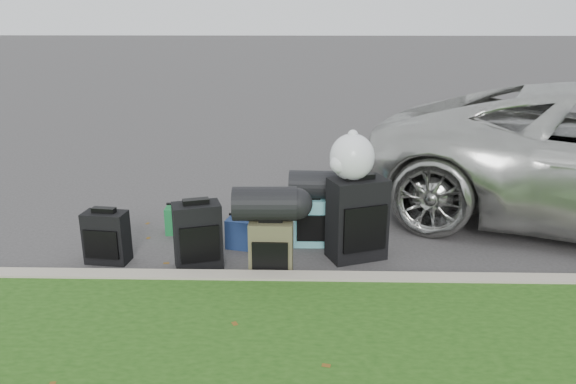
{
  "coord_description": "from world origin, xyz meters",
  "views": [
    {
      "loc": [
        0.04,
        -5.59,
        2.4
      ],
      "look_at": [
        -0.1,
        0.2,
        0.55
      ],
      "focal_mm": 35.0,
      "sensor_mm": 36.0,
      "label": 1
    }
  ],
  "objects_px": {
    "suitcase_small_black": "(107,237)",
    "suitcase_large_black_left": "(198,236)",
    "tote_navy": "(242,233)",
    "suitcase_large_black_right": "(357,219)",
    "tote_green": "(178,220)",
    "suitcase_teal": "(311,222)",
    "suitcase_olive": "(271,249)"
  },
  "relations": [
    {
      "from": "tote_navy",
      "to": "suitcase_teal",
      "type": "bearing_deg",
      "value": 19.82
    },
    {
      "from": "suitcase_large_black_right",
      "to": "tote_green",
      "type": "xyz_separation_m",
      "value": [
        -1.96,
        0.63,
        -0.27
      ]
    },
    {
      "from": "suitcase_olive",
      "to": "suitcase_large_black_right",
      "type": "relative_size",
      "value": 0.66
    },
    {
      "from": "tote_green",
      "to": "suitcase_olive",
      "type": "bearing_deg",
      "value": -46.04
    },
    {
      "from": "suitcase_teal",
      "to": "tote_green",
      "type": "xyz_separation_m",
      "value": [
        -1.5,
        0.31,
        -0.11
      ]
    },
    {
      "from": "suitcase_large_black_left",
      "to": "suitcase_olive",
      "type": "xyz_separation_m",
      "value": [
        0.73,
        -0.2,
        -0.05
      ]
    },
    {
      "from": "suitcase_teal",
      "to": "suitcase_large_black_right",
      "type": "relative_size",
      "value": 0.62
    },
    {
      "from": "tote_green",
      "to": "suitcase_large_black_left",
      "type": "bearing_deg",
      "value": -68.2
    },
    {
      "from": "suitcase_olive",
      "to": "tote_green",
      "type": "height_order",
      "value": "suitcase_olive"
    },
    {
      "from": "suitcase_teal",
      "to": "suitcase_olive",
      "type": "bearing_deg",
      "value": -116.58
    },
    {
      "from": "suitcase_small_black",
      "to": "suitcase_large_black_left",
      "type": "height_order",
      "value": "suitcase_large_black_left"
    },
    {
      "from": "suitcase_large_black_left",
      "to": "suitcase_teal",
      "type": "distance_m",
      "value": 1.26
    },
    {
      "from": "suitcase_olive",
      "to": "suitcase_large_black_right",
      "type": "bearing_deg",
      "value": 29.51
    },
    {
      "from": "suitcase_olive",
      "to": "tote_green",
      "type": "xyz_separation_m",
      "value": [
        -1.12,
        1.09,
        -0.12
      ]
    },
    {
      "from": "suitcase_olive",
      "to": "suitcase_large_black_right",
      "type": "xyz_separation_m",
      "value": [
        0.85,
        0.46,
        0.14
      ]
    },
    {
      "from": "suitcase_large_black_left",
      "to": "tote_navy",
      "type": "relative_size",
      "value": 2.04
    },
    {
      "from": "suitcase_large_black_right",
      "to": "tote_navy",
      "type": "distance_m",
      "value": 1.25
    },
    {
      "from": "suitcase_teal",
      "to": "tote_green",
      "type": "height_order",
      "value": "suitcase_teal"
    },
    {
      "from": "suitcase_large_black_left",
      "to": "tote_navy",
      "type": "distance_m",
      "value": 0.65
    },
    {
      "from": "suitcase_large_black_left",
      "to": "suitcase_teal",
      "type": "height_order",
      "value": "suitcase_large_black_left"
    },
    {
      "from": "tote_green",
      "to": "suitcase_small_black",
      "type": "bearing_deg",
      "value": -126.29
    },
    {
      "from": "suitcase_large_black_right",
      "to": "suitcase_small_black",
      "type": "bearing_deg",
      "value": 163.02
    },
    {
      "from": "tote_green",
      "to": "tote_navy",
      "type": "xyz_separation_m",
      "value": [
        0.76,
        -0.39,
        0.01
      ]
    },
    {
      "from": "suitcase_small_black",
      "to": "suitcase_olive",
      "type": "distance_m",
      "value": 1.69
    },
    {
      "from": "tote_green",
      "to": "tote_navy",
      "type": "relative_size",
      "value": 0.96
    },
    {
      "from": "suitcase_teal",
      "to": "tote_green",
      "type": "bearing_deg",
      "value": 168.12
    },
    {
      "from": "tote_navy",
      "to": "suitcase_small_black",
      "type": "bearing_deg",
      "value": -149.1
    },
    {
      "from": "suitcase_small_black",
      "to": "suitcase_large_black_left",
      "type": "xyz_separation_m",
      "value": [
        0.93,
        -0.09,
        0.06
      ]
    },
    {
      "from": "suitcase_large_black_left",
      "to": "tote_navy",
      "type": "bearing_deg",
      "value": 35.48
    },
    {
      "from": "suitcase_large_black_right",
      "to": "tote_navy",
      "type": "xyz_separation_m",
      "value": [
        -1.2,
        0.24,
        -0.26
      ]
    },
    {
      "from": "suitcase_olive",
      "to": "tote_navy",
      "type": "xyz_separation_m",
      "value": [
        -0.35,
        0.7,
        -0.12
      ]
    },
    {
      "from": "tote_green",
      "to": "tote_navy",
      "type": "height_order",
      "value": "tote_navy"
    }
  ]
}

